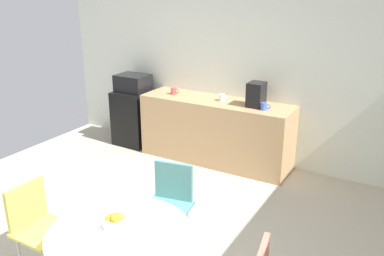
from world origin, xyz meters
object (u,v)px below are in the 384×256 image
chair_yellow (35,219)px  mug_red (264,106)px  chair_teal (170,196)px  mug_green (222,98)px  fruit_bowl (116,221)px  coffee_maker (256,95)px  round_table (120,248)px  microwave (133,83)px  mug_white (174,91)px  mini_fridge (135,117)px

chair_yellow → mug_red: bearing=70.8°
chair_teal → mug_green: mug_green is taller
fruit_bowl → coffee_maker: size_ratio=0.63×
mug_green → mug_red: bearing=-9.9°
chair_yellow → round_table: bearing=-1.1°
microwave → coffee_maker: coffee_maker is taller
mug_white → coffee_maker: 1.26m
mug_green → mug_red: size_ratio=1.00×
microwave → round_table: size_ratio=0.45×
mug_red → round_table: bearing=-90.7°
mini_fridge → microwave: 0.55m
mug_green → round_table: bearing=-78.4°
mug_green → mug_white: bearing=-177.6°
mug_green → coffee_maker: bearing=-2.1°
chair_yellow → coffee_maker: bearing=74.1°
microwave → fruit_bowl: size_ratio=2.38×
fruit_bowl → mug_red: (0.10, 2.79, 0.17)m
round_table → chair_yellow: size_ratio=1.28×
round_table → chair_yellow: bearing=178.9°
chair_yellow → mug_red: 3.01m
mug_green → chair_teal: bearing=-77.6°
mini_fridge → microwave: bearing=0.0°
mini_fridge → fruit_bowl: (2.06, -2.89, 0.35)m
chair_yellow → mug_green: 2.98m
round_table → fruit_bowl: fruit_bowl is taller
round_table → coffee_maker: coffee_maker is taller
microwave → mini_fridge: bearing=0.0°
chair_teal → mug_green: size_ratio=6.43×
round_table → mug_red: 2.86m
chair_teal → mug_green: 2.11m
chair_yellow → fruit_bowl: fruit_bowl is taller
coffee_maker → fruit_bowl: bearing=-88.9°
chair_teal → mug_red: 1.96m
round_table → chair_teal: 0.95m
round_table → mug_green: (-0.61, 2.95, 0.36)m
chair_yellow → coffee_maker: (0.83, 2.91, 0.54)m
mini_fridge → microwave: size_ratio=1.76×
fruit_bowl → mug_green: size_ratio=1.57×
mini_fridge → chair_teal: 2.80m
mug_red → microwave: bearing=177.5°
chair_teal → fruit_bowl: fruit_bowl is taller
mug_green → mug_red: 0.65m
microwave → chair_yellow: 3.17m
fruit_bowl → mug_red: mug_red is taller
mini_fridge → coffee_maker: (2.00, 0.00, 0.64)m
mini_fridge → chair_teal: bearing=-45.6°
microwave → mug_red: bearing=-2.5°
coffee_maker → mug_white: bearing=-179.4°
microwave → coffee_maker: size_ratio=1.50×
chair_teal → fruit_bowl: size_ratio=4.11×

